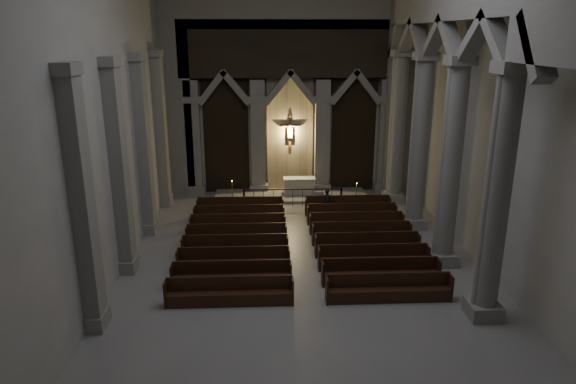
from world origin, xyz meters
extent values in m
plane|color=gray|center=(0.00, 0.00, 0.00)|extent=(24.00, 24.00, 0.00)
cube|color=#B0AEA5|center=(0.00, 12.00, 6.00)|extent=(14.00, 0.10, 12.00)
cube|color=#B0AEA5|center=(0.00, -12.00, 6.00)|extent=(14.00, 0.10, 12.00)
cube|color=#B0AEA5|center=(-7.00, 0.00, 6.00)|extent=(0.10, 24.00, 12.00)
cube|color=#B0AEA5|center=(7.00, 0.00, 6.00)|extent=(0.10, 24.00, 12.00)
cube|color=gray|center=(-5.40, 11.50, 3.20)|extent=(0.80, 0.50, 6.40)
cube|color=gray|center=(-5.40, 11.50, 0.25)|extent=(1.05, 0.70, 0.50)
cube|color=gray|center=(-5.40, 11.50, 5.35)|extent=(1.00, 0.65, 0.35)
cube|color=gray|center=(-1.80, 11.50, 3.20)|extent=(0.80, 0.50, 6.40)
cube|color=gray|center=(-1.80, 11.50, 0.25)|extent=(1.05, 0.70, 0.50)
cube|color=gray|center=(-1.80, 11.50, 5.35)|extent=(1.00, 0.65, 0.35)
cube|color=gray|center=(1.80, 11.50, 3.20)|extent=(0.80, 0.50, 6.40)
cube|color=gray|center=(1.80, 11.50, 0.25)|extent=(1.05, 0.70, 0.50)
cube|color=gray|center=(1.80, 11.50, 5.35)|extent=(1.00, 0.65, 0.35)
cube|color=gray|center=(5.40, 11.50, 3.20)|extent=(0.80, 0.50, 6.40)
cube|color=gray|center=(5.40, 11.50, 0.25)|extent=(1.05, 0.70, 0.50)
cube|color=gray|center=(5.40, 11.50, 5.35)|extent=(1.00, 0.65, 0.35)
cube|color=black|center=(-3.60, 11.85, 3.50)|extent=(2.60, 0.15, 7.00)
cube|color=tan|center=(0.00, 11.85, 3.50)|extent=(2.60, 0.15, 7.00)
cube|color=black|center=(3.60, 11.85, 3.50)|extent=(2.60, 0.15, 7.00)
cube|color=black|center=(0.00, 11.50, 8.00)|extent=(12.00, 0.50, 3.00)
cube|color=gray|center=(-6.20, 11.50, 4.50)|extent=(1.60, 0.50, 9.00)
cube|color=gray|center=(6.20, 11.50, 4.50)|extent=(1.60, 0.50, 9.00)
plane|color=#EFD76B|center=(0.00, 11.82, 3.50)|extent=(1.50, 0.00, 1.50)
cube|color=brown|center=(0.00, 11.73, 3.50)|extent=(0.13, 0.08, 1.80)
cube|color=brown|center=(0.00, 11.73, 3.85)|extent=(1.10, 0.08, 0.13)
cube|color=tan|center=(0.00, 11.67, 3.45)|extent=(0.26, 0.10, 0.60)
sphere|color=tan|center=(0.00, 11.67, 3.85)|extent=(0.17, 0.17, 0.17)
cylinder|color=tan|center=(-0.26, 11.67, 3.82)|extent=(0.45, 0.08, 0.08)
cylinder|color=tan|center=(0.26, 11.67, 3.82)|extent=(0.45, 0.08, 0.08)
cube|color=gray|center=(5.50, 9.50, 0.25)|extent=(1.00, 1.00, 0.50)
cylinder|color=gray|center=(5.50, 9.50, 4.00)|extent=(0.70, 0.70, 7.50)
cube|color=gray|center=(5.50, 9.50, 7.85)|extent=(0.95, 0.95, 0.35)
cube|color=gray|center=(5.50, 5.50, 0.25)|extent=(1.00, 1.00, 0.50)
cylinder|color=gray|center=(5.50, 5.50, 4.00)|extent=(0.70, 0.70, 7.50)
cube|color=gray|center=(5.50, 5.50, 7.85)|extent=(0.95, 0.95, 0.35)
cube|color=gray|center=(5.50, 1.50, 0.25)|extent=(1.00, 1.00, 0.50)
cylinder|color=gray|center=(5.50, 1.50, 4.00)|extent=(0.70, 0.70, 7.50)
cube|color=gray|center=(5.50, 1.50, 7.85)|extent=(0.95, 0.95, 0.35)
cube|color=gray|center=(5.50, -2.50, 0.25)|extent=(1.00, 1.00, 0.50)
cylinder|color=gray|center=(5.50, -2.50, 4.00)|extent=(0.70, 0.70, 7.50)
cube|color=gray|center=(5.50, -2.50, 7.85)|extent=(0.95, 0.95, 0.35)
cube|color=gray|center=(5.50, 11.40, 4.60)|extent=(0.55, 1.20, 9.20)
cube|color=gray|center=(-6.75, 9.50, 0.25)|extent=(0.60, 1.00, 0.50)
cube|color=gray|center=(-6.75, 9.50, 4.00)|extent=(0.50, 0.80, 7.50)
cube|color=gray|center=(-6.75, 9.50, 7.85)|extent=(0.60, 1.00, 0.35)
cube|color=gray|center=(-6.75, 5.50, 0.25)|extent=(0.60, 1.00, 0.50)
cube|color=gray|center=(-6.75, 5.50, 4.00)|extent=(0.50, 0.80, 7.50)
cube|color=gray|center=(-6.75, 5.50, 7.85)|extent=(0.60, 1.00, 0.35)
cube|color=gray|center=(-6.75, 1.50, 0.25)|extent=(0.60, 1.00, 0.50)
cube|color=gray|center=(-6.75, 1.50, 4.00)|extent=(0.50, 0.80, 7.50)
cube|color=gray|center=(-6.75, 1.50, 7.85)|extent=(0.60, 1.00, 0.35)
cube|color=gray|center=(-6.75, -2.50, 0.25)|extent=(0.60, 1.00, 0.50)
cube|color=gray|center=(-6.75, -2.50, 4.00)|extent=(0.50, 0.80, 7.50)
cube|color=gray|center=(-6.75, -2.50, 7.85)|extent=(0.60, 1.00, 0.35)
cube|color=gray|center=(0.00, 10.60, 0.07)|extent=(8.50, 2.60, 0.15)
cube|color=#B8B1A2|center=(0.48, 10.74, 0.58)|extent=(1.64, 0.64, 0.87)
cube|color=white|center=(0.48, 10.74, 1.04)|extent=(1.78, 0.71, 0.04)
cube|color=black|center=(0.00, 8.80, 0.97)|extent=(5.12, 0.05, 0.05)
cube|color=black|center=(-2.56, 8.80, 0.51)|extent=(0.09, 0.09, 1.02)
cube|color=black|center=(2.56, 8.80, 0.51)|extent=(0.09, 0.09, 1.02)
cylinder|color=black|center=(-2.05, 8.80, 0.48)|extent=(0.02, 0.02, 0.94)
cylinder|color=black|center=(-1.54, 8.80, 0.48)|extent=(0.02, 0.02, 0.94)
cylinder|color=black|center=(-1.02, 8.80, 0.48)|extent=(0.02, 0.02, 0.94)
cylinder|color=black|center=(-0.51, 8.80, 0.48)|extent=(0.02, 0.02, 0.94)
cylinder|color=black|center=(0.00, 8.80, 0.48)|extent=(0.02, 0.02, 0.94)
cylinder|color=black|center=(0.51, 8.80, 0.48)|extent=(0.02, 0.02, 0.94)
cylinder|color=black|center=(1.02, 8.80, 0.48)|extent=(0.02, 0.02, 0.94)
cylinder|color=black|center=(1.54, 8.80, 0.48)|extent=(0.02, 0.02, 0.94)
cylinder|color=black|center=(2.05, 8.80, 0.48)|extent=(0.02, 0.02, 0.94)
cylinder|color=olive|center=(-3.18, 9.08, 0.03)|extent=(0.24, 0.24, 0.05)
cylinder|color=olive|center=(-3.18, 9.08, 0.61)|extent=(0.04, 0.04, 1.16)
cylinder|color=olive|center=(-3.18, 9.08, 1.19)|extent=(0.12, 0.12, 0.02)
cylinder|color=white|center=(-3.18, 9.08, 1.29)|extent=(0.05, 0.05, 0.20)
sphere|color=#F0BE54|center=(-3.18, 9.08, 1.41)|extent=(0.04, 0.04, 0.04)
cylinder|color=olive|center=(3.39, 8.97, 0.02)|extent=(0.21, 0.21, 0.04)
cylinder|color=olive|center=(3.39, 8.97, 0.52)|extent=(0.03, 0.03, 0.99)
cylinder|color=olive|center=(3.39, 8.97, 1.01)|extent=(0.10, 0.10, 0.02)
cylinder|color=white|center=(3.39, 8.97, 1.10)|extent=(0.04, 0.04, 0.17)
sphere|color=#F0BE54|center=(3.39, 8.97, 1.21)|extent=(0.04, 0.04, 0.04)
cube|color=black|center=(-2.70, 7.50, 0.23)|extent=(4.24, 0.40, 0.45)
cube|color=black|center=(-2.70, 7.69, 0.71)|extent=(4.24, 0.07, 0.51)
cube|color=black|center=(-4.82, 7.50, 0.45)|extent=(0.06, 0.45, 0.91)
cube|color=black|center=(-0.58, 7.50, 0.45)|extent=(0.06, 0.45, 0.91)
cube|color=black|center=(2.70, 7.50, 0.23)|extent=(4.24, 0.40, 0.45)
cube|color=black|center=(2.70, 7.69, 0.71)|extent=(4.24, 0.07, 0.51)
cube|color=black|center=(0.58, 7.50, 0.45)|extent=(0.06, 0.45, 0.91)
cube|color=black|center=(4.82, 7.50, 0.45)|extent=(0.06, 0.45, 0.91)
cube|color=black|center=(-2.70, 6.23, 0.23)|extent=(4.24, 0.40, 0.45)
cube|color=black|center=(-2.70, 6.43, 0.71)|extent=(4.24, 0.07, 0.51)
cube|color=black|center=(-4.82, 6.23, 0.45)|extent=(0.06, 0.45, 0.91)
cube|color=black|center=(-0.58, 6.23, 0.45)|extent=(0.06, 0.45, 0.91)
cube|color=black|center=(2.70, 6.23, 0.23)|extent=(4.24, 0.40, 0.45)
cube|color=black|center=(2.70, 6.43, 0.71)|extent=(4.24, 0.07, 0.51)
cube|color=black|center=(0.58, 6.23, 0.45)|extent=(0.06, 0.45, 0.91)
cube|color=black|center=(4.82, 6.23, 0.45)|extent=(0.06, 0.45, 0.91)
cube|color=black|center=(-2.70, 4.97, 0.23)|extent=(4.24, 0.40, 0.45)
cube|color=black|center=(-2.70, 5.16, 0.71)|extent=(4.24, 0.07, 0.51)
cube|color=black|center=(-4.82, 4.97, 0.45)|extent=(0.06, 0.45, 0.91)
cube|color=black|center=(-0.58, 4.97, 0.45)|extent=(0.06, 0.45, 0.91)
cube|color=black|center=(2.70, 4.97, 0.23)|extent=(4.24, 0.40, 0.45)
cube|color=black|center=(2.70, 5.16, 0.71)|extent=(4.24, 0.07, 0.51)
cube|color=black|center=(0.58, 4.97, 0.45)|extent=(0.06, 0.45, 0.91)
cube|color=black|center=(4.82, 4.97, 0.45)|extent=(0.06, 0.45, 0.91)
cube|color=black|center=(-2.70, 3.70, 0.23)|extent=(4.24, 0.40, 0.45)
cube|color=black|center=(-2.70, 3.90, 0.71)|extent=(4.24, 0.07, 0.51)
cube|color=black|center=(-4.82, 3.70, 0.45)|extent=(0.06, 0.45, 0.91)
cube|color=black|center=(-0.58, 3.70, 0.45)|extent=(0.06, 0.45, 0.91)
cube|color=black|center=(2.70, 3.70, 0.23)|extent=(4.24, 0.40, 0.45)
cube|color=black|center=(2.70, 3.90, 0.71)|extent=(4.24, 0.07, 0.51)
cube|color=black|center=(0.58, 3.70, 0.45)|extent=(0.06, 0.45, 0.91)
cube|color=black|center=(4.82, 3.70, 0.45)|extent=(0.06, 0.45, 0.91)
cube|color=black|center=(-2.70, 2.44, 0.23)|extent=(4.24, 0.40, 0.45)
cube|color=black|center=(-2.70, 2.63, 0.71)|extent=(4.24, 0.07, 0.51)
cube|color=black|center=(-4.82, 2.44, 0.45)|extent=(0.06, 0.45, 0.91)
cube|color=black|center=(-0.58, 2.44, 0.45)|extent=(0.06, 0.45, 0.91)
cube|color=black|center=(2.70, 2.44, 0.23)|extent=(4.24, 0.40, 0.45)
cube|color=black|center=(2.70, 2.63, 0.71)|extent=(4.24, 0.07, 0.51)
cube|color=black|center=(0.58, 2.44, 0.45)|extent=(0.06, 0.45, 0.91)
cube|color=black|center=(4.82, 2.44, 0.45)|extent=(0.06, 0.45, 0.91)
cube|color=black|center=(-2.70, 1.17, 0.23)|extent=(4.24, 0.40, 0.45)
cube|color=black|center=(-2.70, 1.37, 0.71)|extent=(4.24, 0.07, 0.51)
cube|color=black|center=(-4.82, 1.17, 0.45)|extent=(0.06, 0.45, 0.91)
cube|color=black|center=(-0.58, 1.17, 0.45)|extent=(0.06, 0.45, 0.91)
cube|color=black|center=(2.70, 1.17, 0.23)|extent=(4.24, 0.40, 0.45)
cube|color=black|center=(2.70, 1.37, 0.71)|extent=(4.24, 0.07, 0.51)
cube|color=black|center=(0.58, 1.17, 0.45)|extent=(0.06, 0.45, 0.91)
cube|color=black|center=(4.82, 1.17, 0.45)|extent=(0.06, 0.45, 0.91)
cube|color=black|center=(-2.70, -0.09, 0.23)|extent=(4.24, 0.40, 0.45)
cube|color=black|center=(-2.70, 0.10, 0.71)|extent=(4.24, 0.07, 0.51)
cube|color=black|center=(-4.82, -0.09, 0.45)|extent=(0.06, 0.45, 0.91)
cube|color=black|center=(-0.58, -0.09, 0.45)|extent=(0.06, 0.45, 0.91)
cube|color=black|center=(2.70, -0.09, 0.23)|extent=(4.24, 0.40, 0.45)
cube|color=black|center=(2.70, 0.10, 0.71)|extent=(4.24, 0.07, 0.51)
cube|color=black|center=(0.58, -0.09, 0.45)|extent=(0.06, 0.45, 0.91)
cube|color=black|center=(4.82, -0.09, 0.45)|extent=(0.06, 0.45, 0.91)
cube|color=black|center=(-2.70, -1.36, 0.23)|extent=(4.24, 0.40, 0.45)
cube|color=black|center=(-2.70, -1.16, 0.71)|extent=(4.24, 0.07, 0.51)
cube|color=black|center=(-4.82, -1.36, 0.45)|extent=(0.06, 0.45, 0.91)
cube|color=black|center=(-0.58, -1.36, 0.45)|extent=(0.06, 0.45, 0.91)
cube|color=black|center=(2.70, -1.36, 0.23)|extent=(4.24, 0.40, 0.45)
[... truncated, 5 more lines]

